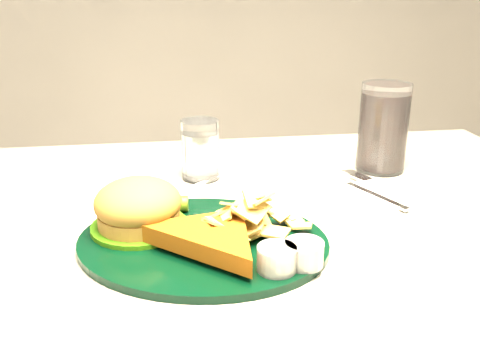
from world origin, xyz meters
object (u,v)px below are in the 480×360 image
object	(u,v)px
water_glass	(200,150)
fork_napkin	(374,194)
dinner_plate	(202,220)
cola_glass	(383,128)

from	to	relation	value
water_glass	fork_napkin	xyz separation A→B (m)	(0.27, -0.13, -0.05)
dinner_plate	fork_napkin	world-z (taller)	dinner_plate
water_glass	cola_glass	xyz separation A→B (m)	(0.33, -0.00, 0.03)
cola_glass	water_glass	bearing A→B (deg)	179.48
water_glass	cola_glass	world-z (taller)	cola_glass
dinner_plate	cola_glass	xyz separation A→B (m)	(0.35, 0.25, 0.04)
fork_napkin	water_glass	bearing A→B (deg)	130.75
water_glass	fork_napkin	bearing A→B (deg)	-25.49
water_glass	cola_glass	size ratio (longest dim) A/B	0.65
cola_glass	fork_napkin	bearing A→B (deg)	-115.61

